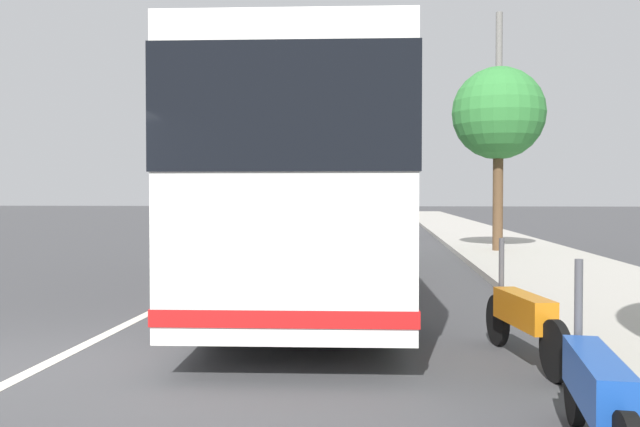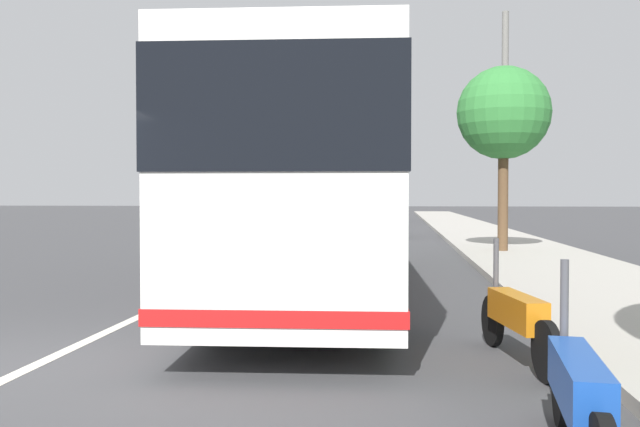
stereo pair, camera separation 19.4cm
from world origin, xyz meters
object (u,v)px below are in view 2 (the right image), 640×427
coach_bus (317,181)px  motorcycle_angled (516,318)px  car_side_street (378,220)px  utility_pole (505,129)px  roadside_tree_mid_block (504,114)px  car_oncoming (380,212)px  motorcycle_nearest_curb (578,395)px

coach_bus → motorcycle_angled: size_ratio=5.97×
coach_bus → car_side_street: 16.74m
car_side_street → utility_pole: (-5.37, -4.44, 3.26)m
car_side_street → roadside_tree_mid_block: roadside_tree_mid_block is taller
car_oncoming → motorcycle_nearest_curb: bearing=-174.5°
car_oncoming → roadside_tree_mid_block: roadside_tree_mid_block is taller
car_oncoming → utility_pole: 23.30m
coach_bus → car_oncoming: bearing=-3.5°
motorcycle_nearest_curb → car_oncoming: (41.68, 2.28, 0.21)m
motorcycle_nearest_curb → motorcycle_angled: motorcycle_nearest_curb is taller
motorcycle_nearest_curb → car_side_street: bearing=10.7°
motorcycle_nearest_curb → car_oncoming: size_ratio=0.52×
motorcycle_nearest_curb → coach_bus: bearing=24.4°
motorcycle_nearest_curb → utility_pole: size_ratio=0.28×
car_side_street → coach_bus: bearing=176.9°
car_side_street → roadside_tree_mid_block: bearing=-157.6°
car_side_street → utility_pole: bearing=-141.4°
motorcycle_angled → roadside_tree_mid_block: 13.45m
coach_bus → roadside_tree_mid_block: (7.76, -4.49, 2.09)m
motorcycle_angled → car_side_street: size_ratio=0.46×
motorcycle_nearest_curb → roadside_tree_mid_block: 16.09m
coach_bus → motorcycle_angled: bearing=-155.3°
motorcycle_angled → roadside_tree_mid_block: roadside_tree_mid_block is taller
coach_bus → utility_pole: size_ratio=1.58×
coach_bus → car_oncoming: 33.90m
car_side_street → car_oncoming: (17.19, 0.35, -0.04)m
motorcycle_nearest_curb → utility_pole: (19.12, -2.51, 3.51)m
coach_bus → motorcycle_angled: (-5.07, -2.66, -1.54)m
motorcycle_nearest_curb → roadside_tree_mid_block: (15.57, -1.92, 3.61)m
motorcycle_angled → roadside_tree_mid_block: bearing=-18.4°
motorcycle_angled → utility_pole: (16.38, -2.41, 3.52)m
motorcycle_nearest_curb → car_side_street: size_ratio=0.49×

